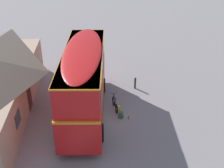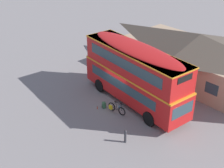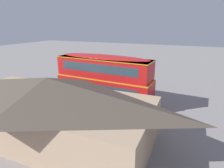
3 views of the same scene
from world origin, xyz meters
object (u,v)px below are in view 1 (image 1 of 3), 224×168
(touring_bicycle, at_px, (115,105))
(double_decker_bus, at_px, (84,79))
(water_bottle_red_squeeze, at_px, (129,118))
(kerb_bollard, at_px, (135,83))
(backpack_on_ground, at_px, (121,115))

(touring_bicycle, bearing_deg, double_decker_bus, 96.16)
(double_decker_bus, relative_size, water_bottle_red_squeeze, 38.11)
(double_decker_bus, height_order, water_bottle_red_squeeze, double_decker_bus)
(water_bottle_red_squeeze, relative_size, kerb_bollard, 0.27)
(backpack_on_ground, distance_m, kerb_bollard, 4.42)
(backpack_on_ground, height_order, kerb_bollard, kerb_bollard)
(backpack_on_ground, xyz_separation_m, kerb_bollard, (4.13, -1.57, 0.22))
(double_decker_bus, distance_m, water_bottle_red_squeeze, 4.00)
(touring_bicycle, bearing_deg, backpack_on_ground, -165.59)
(backpack_on_ground, xyz_separation_m, water_bottle_red_squeeze, (-0.19, -0.51, -0.15))
(double_decker_bus, height_order, kerb_bollard, double_decker_bus)
(kerb_bollard, bearing_deg, touring_bicycle, 148.48)
(double_decker_bus, distance_m, kerb_bollard, 5.56)
(double_decker_bus, bearing_deg, backpack_on_ground, -110.00)
(water_bottle_red_squeeze, xyz_separation_m, kerb_bollard, (4.32, -1.06, 0.38))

